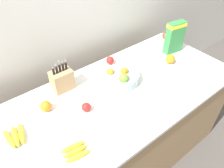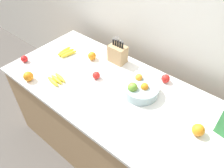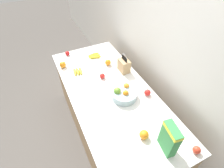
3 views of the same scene
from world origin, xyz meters
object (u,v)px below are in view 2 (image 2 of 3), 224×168
Objects in this scene: apple_front at (166,78)px; fruit_bowl at (140,89)px; knife_block at (118,54)px; banana_bunch_right at (66,52)px; orange_front_left at (28,76)px; orange_front_center at (198,130)px; banana_bunch_left at (56,79)px; apple_rightmost at (96,75)px; apple_leftmost at (24,59)px; orange_mid_right at (92,56)px.

fruit_bowl is at bearing -108.83° from apple_front.
knife_block is 0.53m from banana_bunch_right.
knife_block is 0.83m from orange_front_left.
orange_front_left is at bearing -163.30° from orange_front_center.
knife_block is 0.51m from apple_front.
apple_front is (0.74, 0.60, 0.02)m from banana_bunch_left.
orange_front_center is (0.93, 0.02, 0.01)m from apple_rightmost.
banana_bunch_right is 0.41m from apple_leftmost.
fruit_bowl reaches higher than orange_front_center.
orange_front_center reaches higher than apple_leftmost.
apple_leftmost is at bearing -152.79° from apple_front.
banana_bunch_right is 1.42m from orange_front_center.
orange_front_left is 1.43m from orange_front_center.
banana_bunch_right is at bearing 170.26° from apple_rightmost.
orange_mid_right is at bearing 43.12° from apple_leftmost.
apple_front is at bearing 13.18° from orange_mid_right.
apple_leftmost is at bearing -139.89° from knife_block.
knife_block is 0.90m from apple_leftmost.
apple_leftmost reaches higher than banana_bunch_right.
banana_bunch_left is 2.08× the size of orange_mid_right.
orange_front_center is at bearing -8.20° from orange_mid_right.
orange_mid_right reaches higher than apple_rightmost.
apple_rightmost is 0.78× the size of orange_front_center.
fruit_bowl reaches higher than banana_bunch_right.
knife_block reaches higher than orange_front_center.
orange_mid_right is at bearing -147.73° from knife_block.
fruit_bowl is at bearing 17.76° from apple_leftmost.
banana_bunch_right is (-0.48, -0.23, -0.07)m from knife_block.
banana_bunch_left is 0.46m from apple_leftmost.
orange_front_center is at bearing -17.65° from knife_block.
knife_block is 3.72× the size of apple_front.
orange_front_center is (1.42, -0.07, 0.03)m from banana_bunch_right.
orange_mid_right is at bearing 171.72° from fruit_bowl.
orange_front_left is at bearing -142.85° from banana_bunch_left.
orange_front_left is 0.62m from orange_mid_right.
knife_block is at bearing 67.73° from banana_bunch_left.
apple_rightmost is (0.49, -0.08, 0.02)m from banana_bunch_right.
fruit_bowl reaches higher than orange_mid_right.
orange_front_center reaches higher than apple_rightmost.
fruit_bowl is 0.97m from orange_front_left.
banana_bunch_left is at bearing -92.58° from orange_mid_right.
orange_mid_right reaches higher than apple_leftmost.
banana_bunch_left is at bearing -140.86° from apple_front.
fruit_bowl reaches higher than banana_bunch_left.
fruit_bowl is at bearing -28.42° from knife_block.
apple_rightmost is at bearing 20.56° from apple_leftmost.
apple_leftmost is (-0.46, -0.01, 0.02)m from banana_bunch_left.
orange_front_center is (1.37, 0.41, 0.00)m from orange_front_left.
orange_front_left is (-0.44, -0.40, 0.01)m from apple_rightmost.
fruit_bowl is 3.37× the size of orange_front_left.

